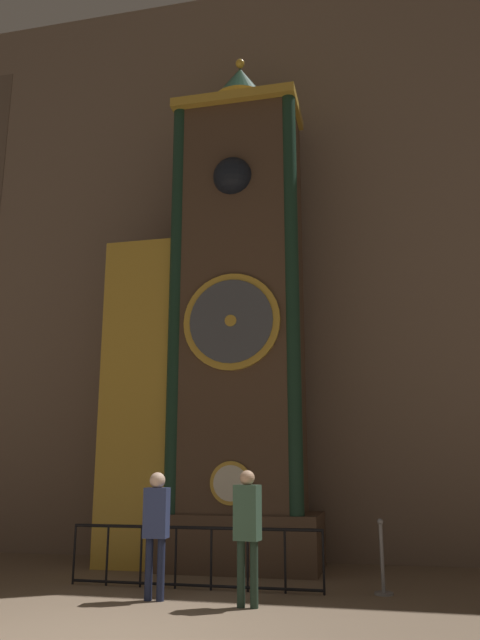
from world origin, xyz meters
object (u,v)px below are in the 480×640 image
(clock_tower, at_px, (218,331))
(visitor_far, at_px, (247,523))
(visitor_near, at_px, (156,521))
(stanchion_post, at_px, (383,569))

(clock_tower, bearing_deg, visitor_far, -67.76)
(visitor_near, bearing_deg, clock_tower, 85.60)
(visitor_far, xyz_separation_m, stanchion_post, (1.76, 1.31, -0.72))
(visitor_near, xyz_separation_m, stanchion_post, (3.13, 1.16, -0.71))
(clock_tower, xyz_separation_m, stanchion_post, (3.02, -1.76, -4.13))
(clock_tower, height_order, visitor_far, clock_tower)
(visitor_near, distance_m, visitor_far, 1.38)
(visitor_near, height_order, stanchion_post, visitor_near)
(stanchion_post, bearing_deg, visitor_near, -159.67)
(visitor_near, xyz_separation_m, visitor_far, (1.37, -0.15, 0.01))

